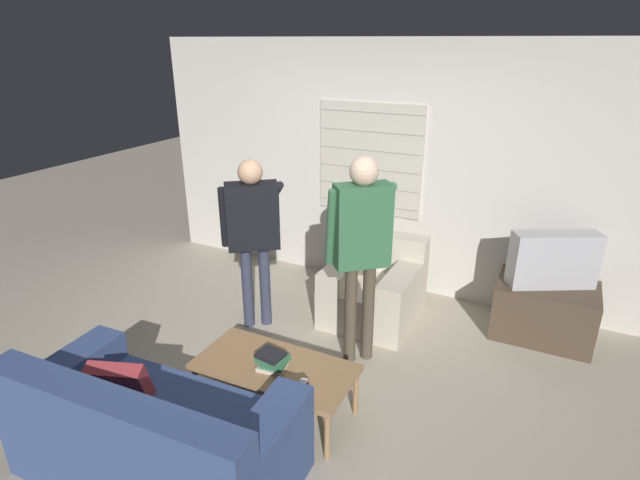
{
  "coord_description": "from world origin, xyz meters",
  "views": [
    {
      "loc": [
        1.7,
        -2.79,
        2.53
      ],
      "look_at": [
        0.03,
        0.6,
        1.0
      ],
      "focal_mm": 28.0,
      "sensor_mm": 36.0,
      "label": 1
    }
  ],
  "objects_px": {
    "tv": "(553,260)",
    "soda_can": "(304,389)",
    "couch_blue": "(152,436)",
    "person_left_standing": "(253,224)",
    "book_stack": "(272,360)",
    "coffee_table": "(275,369)",
    "armchair_beige": "(375,288)",
    "person_right_standing": "(361,237)",
    "spare_remote": "(279,385)"
  },
  "relations": [
    {
      "from": "person_right_standing",
      "to": "soda_can",
      "type": "xyz_separation_m",
      "value": [
        0.06,
        -1.08,
        -0.64
      ]
    },
    {
      "from": "armchair_beige",
      "to": "spare_remote",
      "type": "xyz_separation_m",
      "value": [
        -0.01,
        -1.78,
        0.11
      ]
    },
    {
      "from": "armchair_beige",
      "to": "book_stack",
      "type": "bearing_deg",
      "value": 84.95
    },
    {
      "from": "armchair_beige",
      "to": "book_stack",
      "type": "xyz_separation_m",
      "value": [
        -0.16,
        -1.63,
        0.16
      ]
    },
    {
      "from": "person_left_standing",
      "to": "person_right_standing",
      "type": "height_order",
      "value": "person_right_standing"
    },
    {
      "from": "person_right_standing",
      "to": "spare_remote",
      "type": "xyz_separation_m",
      "value": [
        -0.13,
        -1.06,
        -0.69
      ]
    },
    {
      "from": "person_right_standing",
      "to": "book_stack",
      "type": "bearing_deg",
      "value": -147.49
    },
    {
      "from": "couch_blue",
      "to": "person_right_standing",
      "type": "bearing_deg",
      "value": 66.6
    },
    {
      "from": "coffee_table",
      "to": "tv",
      "type": "bearing_deg",
      "value": 49.75
    },
    {
      "from": "person_left_standing",
      "to": "book_stack",
      "type": "distance_m",
      "value": 1.39
    },
    {
      "from": "armchair_beige",
      "to": "book_stack",
      "type": "relative_size",
      "value": 4.05
    },
    {
      "from": "book_stack",
      "to": "soda_can",
      "type": "distance_m",
      "value": 0.38
    },
    {
      "from": "book_stack",
      "to": "soda_can",
      "type": "height_order",
      "value": "soda_can"
    },
    {
      "from": "armchair_beige",
      "to": "soda_can",
      "type": "xyz_separation_m",
      "value": [
        0.18,
        -1.8,
        0.16
      ]
    },
    {
      "from": "tv",
      "to": "person_left_standing",
      "type": "bearing_deg",
      "value": -6.29
    },
    {
      "from": "spare_remote",
      "to": "coffee_table",
      "type": "bearing_deg",
      "value": 129.82
    },
    {
      "from": "armchair_beige",
      "to": "person_right_standing",
      "type": "height_order",
      "value": "person_right_standing"
    },
    {
      "from": "couch_blue",
      "to": "person_left_standing",
      "type": "bearing_deg",
      "value": 100.53
    },
    {
      "from": "person_left_standing",
      "to": "person_right_standing",
      "type": "bearing_deg",
      "value": -41.86
    },
    {
      "from": "coffee_table",
      "to": "book_stack",
      "type": "bearing_deg",
      "value": -86.44
    },
    {
      "from": "armchair_beige",
      "to": "soda_can",
      "type": "distance_m",
      "value": 1.82
    },
    {
      "from": "tv",
      "to": "book_stack",
      "type": "distance_m",
      "value": 2.59
    },
    {
      "from": "tv",
      "to": "person_left_standing",
      "type": "height_order",
      "value": "person_left_standing"
    },
    {
      "from": "book_stack",
      "to": "spare_remote",
      "type": "relative_size",
      "value": 1.67
    },
    {
      "from": "spare_remote",
      "to": "armchair_beige",
      "type": "bearing_deg",
      "value": 90.76
    },
    {
      "from": "armchair_beige",
      "to": "coffee_table",
      "type": "height_order",
      "value": "armchair_beige"
    },
    {
      "from": "spare_remote",
      "to": "soda_can",
      "type": "bearing_deg",
      "value": -4.96
    },
    {
      "from": "couch_blue",
      "to": "person_left_standing",
      "type": "distance_m",
      "value": 1.97
    },
    {
      "from": "person_left_standing",
      "to": "book_stack",
      "type": "height_order",
      "value": "person_left_standing"
    },
    {
      "from": "person_right_standing",
      "to": "coffee_table",
      "type": "bearing_deg",
      "value": -148.15
    },
    {
      "from": "armchair_beige",
      "to": "coffee_table",
      "type": "xyz_separation_m",
      "value": [
        -0.16,
        -1.6,
        0.06
      ]
    },
    {
      "from": "person_right_standing",
      "to": "spare_remote",
      "type": "height_order",
      "value": "person_right_standing"
    },
    {
      "from": "soda_can",
      "to": "couch_blue",
      "type": "bearing_deg",
      "value": -139.1
    },
    {
      "from": "person_right_standing",
      "to": "couch_blue",
      "type": "bearing_deg",
      "value": -151.42
    },
    {
      "from": "armchair_beige",
      "to": "coffee_table",
      "type": "distance_m",
      "value": 1.6
    },
    {
      "from": "coffee_table",
      "to": "person_right_standing",
      "type": "height_order",
      "value": "person_right_standing"
    },
    {
      "from": "couch_blue",
      "to": "spare_remote",
      "type": "distance_m",
      "value": 0.83
    },
    {
      "from": "book_stack",
      "to": "spare_remote",
      "type": "height_order",
      "value": "book_stack"
    },
    {
      "from": "tv",
      "to": "spare_remote",
      "type": "distance_m",
      "value": 2.63
    },
    {
      "from": "spare_remote",
      "to": "person_right_standing",
      "type": "bearing_deg",
      "value": 84.15
    },
    {
      "from": "coffee_table",
      "to": "tv",
      "type": "height_order",
      "value": "tv"
    },
    {
      "from": "book_stack",
      "to": "couch_blue",
      "type": "bearing_deg",
      "value": -115.09
    },
    {
      "from": "tv",
      "to": "person_right_standing",
      "type": "relative_size",
      "value": 0.43
    },
    {
      "from": "couch_blue",
      "to": "book_stack",
      "type": "relative_size",
      "value": 8.02
    },
    {
      "from": "armchair_beige",
      "to": "person_left_standing",
      "type": "bearing_deg",
      "value": 34.02
    },
    {
      "from": "coffee_table",
      "to": "person_left_standing",
      "type": "height_order",
      "value": "person_left_standing"
    },
    {
      "from": "person_right_standing",
      "to": "spare_remote",
      "type": "relative_size",
      "value": 13.29
    },
    {
      "from": "tv",
      "to": "soda_can",
      "type": "relative_size",
      "value": 5.89
    },
    {
      "from": "soda_can",
      "to": "tv",
      "type": "bearing_deg",
      "value": 58.76
    },
    {
      "from": "couch_blue",
      "to": "coffee_table",
      "type": "bearing_deg",
      "value": 63.25
    }
  ]
}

